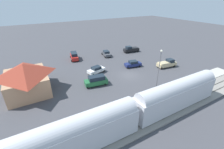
% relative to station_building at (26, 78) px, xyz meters
% --- Properties ---
extents(ground_plane, '(200.00, 200.00, 0.00)m').
position_rel_station_building_xyz_m(ground_plane, '(-4.00, -22.00, -3.18)').
color(ground_plane, '#424247').
extents(railway_track, '(4.80, 70.00, 0.30)m').
position_rel_station_building_xyz_m(railway_track, '(-18.00, -22.00, -3.08)').
color(railway_track, gray).
rests_on(railway_track, ground).
extents(platform, '(3.20, 46.00, 0.30)m').
position_rel_station_building_xyz_m(platform, '(-14.00, -22.00, -3.03)').
color(platform, '#B7B2A8').
rests_on(platform, ground).
extents(station_building, '(10.12, 8.26, 6.09)m').
position_rel_station_building_xyz_m(station_building, '(0.00, 0.00, 0.00)').
color(station_building, tan).
rests_on(station_building, ground).
extents(pedestrian_on_platform, '(0.36, 0.36, 1.71)m').
position_rel_station_building_xyz_m(pedestrian_on_platform, '(-14.19, -22.23, -1.90)').
color(pedestrian_on_platform, brown).
rests_on(pedestrian_on_platform, platform).
extents(pedestrian_waiting_far, '(0.36, 0.36, 1.71)m').
position_rel_station_building_xyz_m(pedestrian_waiting_far, '(-14.32, -16.37, -1.90)').
color(pedestrian_waiting_far, '#333338').
rests_on(pedestrian_waiting_far, platform).
extents(sedan_white, '(2.78, 4.79, 1.74)m').
position_rel_station_building_xyz_m(sedan_white, '(1.23, -15.48, -2.30)').
color(sedan_white, white).
rests_on(sedan_white, ground).
extents(sedan_navy, '(2.61, 4.75, 1.74)m').
position_rel_station_building_xyz_m(sedan_navy, '(-0.17, -25.87, -2.30)').
color(sedan_navy, navy).
rests_on(sedan_navy, ground).
extents(suv_red, '(5.19, 3.11, 2.22)m').
position_rel_station_building_xyz_m(suv_red, '(13.27, -13.61, -2.03)').
color(suv_red, red).
rests_on(suv_red, ground).
extents(suv_green, '(2.65, 5.13, 2.22)m').
position_rel_station_building_xyz_m(suv_green, '(-4.32, -12.94, -2.03)').
color(suv_green, '#236638').
rests_on(suv_green, ground).
extents(pickup_black, '(2.69, 5.62, 2.14)m').
position_rel_station_building_xyz_m(pickup_black, '(10.54, -32.97, -2.15)').
color(pickup_black, black).
rests_on(pickup_black, ground).
extents(sedan_charcoal, '(4.75, 2.86, 1.74)m').
position_rel_station_building_xyz_m(sedan_charcoal, '(11.28, -23.65, -2.30)').
color(sedan_charcoal, '#47494F').
rests_on(sedan_charcoal, ground).
extents(pickup_tan, '(2.65, 5.61, 2.14)m').
position_rel_station_building_xyz_m(pickup_tan, '(-4.88, -33.88, -2.15)').
color(pickup_tan, '#C6B284').
rests_on(pickup_tan, ground).
extents(light_pole_near_platform, '(0.44, 0.44, 8.17)m').
position_rel_station_building_xyz_m(light_pole_near_platform, '(-11.20, -24.01, 1.93)').
color(light_pole_near_platform, '#515156').
rests_on(light_pole_near_platform, ground).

